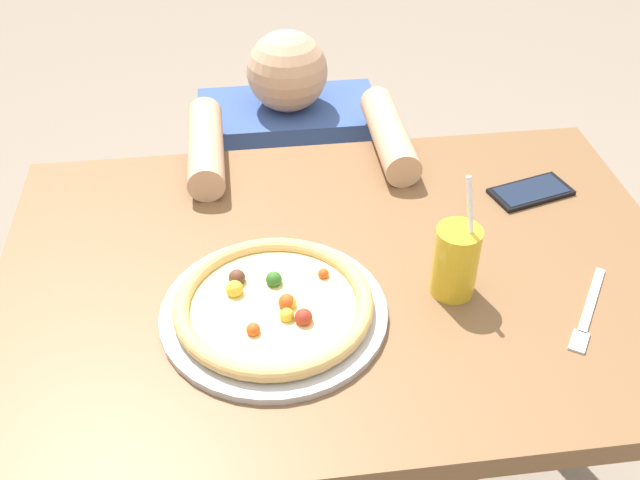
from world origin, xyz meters
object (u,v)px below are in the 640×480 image
drink_cup_colored (456,261)px  diner_seated (292,225)px  pizza_near (274,307)px  cell_phone (531,192)px  fork (588,313)px

drink_cup_colored → diner_seated: drink_cup_colored is taller
pizza_near → diner_seated: bearing=82.7°
drink_cup_colored → cell_phone: drink_cup_colored is taller
pizza_near → drink_cup_colored: size_ratio=1.64×
fork → diner_seated: bearing=118.3°
diner_seated → fork: bearing=-61.7°
cell_phone → diner_seated: diner_seated is taller
diner_seated → cell_phone: bearing=-44.6°
pizza_near → drink_cup_colored: 0.29m
fork → diner_seated: (-0.39, 0.73, -0.35)m
fork → cell_phone: (0.02, 0.32, 0.00)m
drink_cup_colored → fork: bearing=-22.1°
pizza_near → diner_seated: diner_seated is taller
pizza_near → drink_cup_colored: bearing=4.1°
drink_cup_colored → fork: 0.22m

